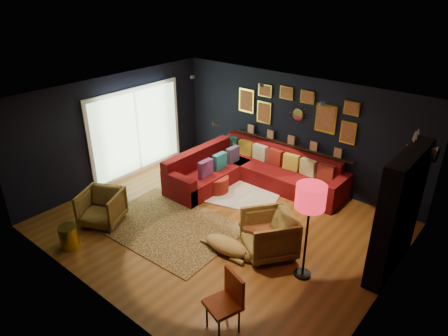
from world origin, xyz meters
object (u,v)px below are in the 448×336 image
Objects in this scene: sectional at (249,172)px; pouf at (217,184)px; gold_stool at (69,237)px; orange_chair at (228,298)px; armchair_right at (269,232)px; floor_lamp at (310,201)px; dog at (227,243)px; coffee_table at (257,228)px; armchair_left at (101,206)px.

pouf is at bearing -113.38° from sectional.
orange_chair is (3.49, 0.41, 0.34)m from gold_stool.
sectional is 4.30m from gold_stool.
armchair_right is 3.72m from gold_stool.
floor_lamp reaches higher than pouf.
sectional reaches higher than dog.
coffee_table is 0.66m from dog.
pouf is at bearing 42.39° from armchair_left.
dog is at bearing -45.14° from pouf.
floor_lamp reaches higher than gold_stool.
orange_chair reaches higher than armchair_left.
orange_chair is (0.86, -1.93, 0.23)m from coffee_table.
orange_chair is 1.94m from floor_lamp.
orange_chair is (2.40, -3.75, 0.23)m from sectional.
coffee_table is 1.95× the size of gold_stool.
dog is at bearing -103.64° from armchair_right.
armchair_right is at bearing 36.82° from gold_stool.
sectional is 1.96× the size of floor_lamp.
dog is (-0.59, -0.49, -0.24)m from armchair_right.
armchair_left is at bearing -164.71° from dog.
floor_lamp is 1.40× the size of dog.
gold_stool is at bearing -146.89° from dog.
floor_lamp is at bearing -12.37° from coffee_table.
pouf is 0.61× the size of armchair_right.
floor_lamp reaches higher than sectional.
armchair_right is 1.89m from orange_chair.
coffee_table is at bearing -49.65° from sectional.
armchair_left reaches higher than coffee_table.
pouf is 0.58× the size of orange_chair.
pouf is 0.31× the size of floor_lamp.
armchair_left is 1.81× the size of gold_stool.
gold_stool is at bearing -102.57° from pouf.
floor_lamp reaches higher than armchair_left.
armchair_left is at bearing 103.26° from gold_stool.
sectional reaches higher than coffee_table.
coffee_table is at bearing 64.61° from dog.
pouf is at bearing 151.17° from coffee_table.
pouf is at bearing 150.63° from orange_chair.
armchair_right reaches higher than coffee_table.
armchair_left is 3.45m from armchair_right.
sectional is at bearing 41.83° from armchair_left.
floor_lamp reaches higher than orange_chair.
dog is (1.29, -2.42, -0.11)m from sectional.
armchair_right is 0.80m from dog.
floor_lamp is (3.77, 2.09, 1.25)m from gold_stool.
armchair_left is at bearing -120.28° from armchair_right.
orange_chair reaches higher than pouf.
armchair_left reaches higher than dog.
coffee_table is 0.91× the size of orange_chair.
orange_chair is at bearing 6.70° from gold_stool.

